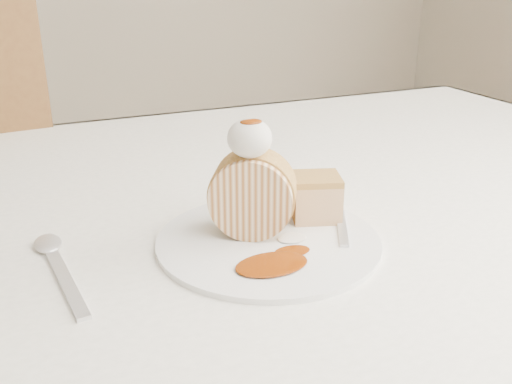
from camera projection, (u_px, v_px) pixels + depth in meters
name	position (u px, v px, depth m)	size (l,w,h in m)	color
table	(258.00, 249.00, 0.79)	(1.40, 0.90, 0.75)	white
plate	(268.00, 241.00, 0.61)	(0.24, 0.24, 0.01)	white
roulade_slice	(252.00, 195.00, 0.60)	(0.09, 0.09, 0.05)	beige
cake_chunk	(316.00, 200.00, 0.65)	(0.05, 0.05, 0.04)	tan
whipped_cream	(250.00, 138.00, 0.57)	(0.05, 0.05, 0.04)	silver
caramel_drizzle	(251.00, 117.00, 0.56)	(0.02, 0.02, 0.01)	#6F2804
caramel_pool	(272.00, 264.00, 0.55)	(0.07, 0.05, 0.00)	#6F2804
fork	(342.00, 225.00, 0.63)	(0.02, 0.14, 0.00)	silver
spoon	(67.00, 283.00, 0.53)	(0.02, 0.17, 0.00)	silver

